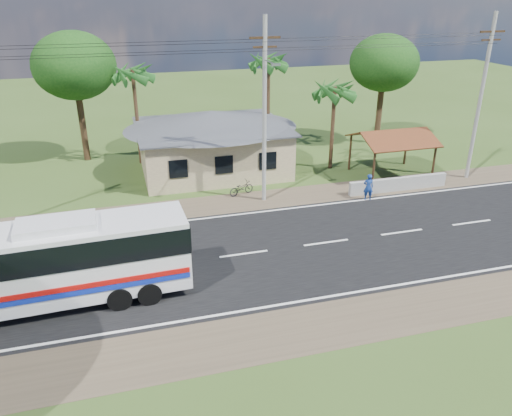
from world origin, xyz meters
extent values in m
plane|color=#334C1B|center=(0.00, 0.00, 0.00)|extent=(120.00, 120.00, 0.00)
cube|color=black|center=(0.00, 0.00, 0.01)|extent=(120.00, 10.00, 0.02)
cube|color=brown|center=(0.00, 6.50, 0.01)|extent=(120.00, 3.00, 0.01)
cube|color=brown|center=(0.00, -6.50, 0.01)|extent=(120.00, 3.00, 0.01)
cube|color=silver|center=(0.00, 4.70, 0.03)|extent=(120.00, 0.15, 0.01)
cube|color=silver|center=(0.00, -4.70, 0.03)|extent=(120.00, 0.15, 0.01)
cube|color=silver|center=(0.00, 0.00, 0.03)|extent=(120.00, 0.15, 0.01)
cube|color=tan|center=(1.00, 13.00, 1.60)|extent=(10.00, 8.00, 3.20)
cube|color=#4C4F54|center=(1.00, 13.00, 3.25)|extent=(10.60, 8.60, 0.10)
pyramid|color=#4C4F54|center=(1.00, 13.00, 4.40)|extent=(12.40, 10.00, 1.20)
cube|color=black|center=(-2.00, 8.98, 1.70)|extent=(1.20, 0.08, 1.20)
cube|color=black|center=(1.00, 8.98, 1.70)|extent=(1.20, 0.08, 1.20)
cube|color=black|center=(4.00, 8.98, 1.70)|extent=(1.20, 0.08, 1.20)
cylinder|color=#3A2615|center=(10.70, 6.70, 1.30)|extent=(0.16, 0.16, 2.60)
cylinder|color=#3A2615|center=(10.70, 10.30, 1.30)|extent=(0.16, 0.16, 2.60)
cylinder|color=#3A2615|center=(15.30, 6.70, 1.30)|extent=(0.16, 0.16, 2.60)
cylinder|color=#3A2615|center=(15.30, 10.30, 1.30)|extent=(0.16, 0.16, 2.60)
cube|color=brown|center=(13.00, 7.40, 2.90)|extent=(5.20, 2.28, 0.90)
cube|color=brown|center=(13.00, 9.60, 2.90)|extent=(5.20, 2.28, 0.90)
cube|color=#3A2615|center=(13.00, 8.50, 3.25)|extent=(5.20, 0.12, 0.12)
cube|color=#9E9E99|center=(12.00, 5.60, 0.45)|extent=(7.00, 0.30, 0.90)
cylinder|color=#9E9E99|center=(3.00, 6.50, 5.50)|extent=(0.26, 0.26, 11.00)
cube|color=#3A2615|center=(3.00, 6.50, 9.80)|extent=(1.80, 0.12, 0.12)
cube|color=#3A2615|center=(3.00, 6.50, 9.30)|extent=(1.40, 0.10, 0.10)
cylinder|color=#9E9E99|center=(18.00, 6.50, 5.50)|extent=(0.26, 0.26, 11.00)
cube|color=#3A2615|center=(18.00, 6.50, 9.80)|extent=(1.80, 0.12, 0.12)
cube|color=#3A2615|center=(18.00, 6.50, 9.30)|extent=(1.40, 0.10, 0.10)
cylinder|color=gray|center=(3.00, 5.50, 8.60)|extent=(0.08, 2.00, 0.08)
cube|color=gray|center=(3.00, 4.50, 8.60)|extent=(0.50, 0.18, 0.12)
cylinder|color=black|center=(-5.00, 6.50, 9.60)|extent=(16.00, 0.02, 0.02)
cylinder|color=black|center=(10.50, 6.50, 9.60)|extent=(15.00, 0.02, 0.02)
cylinder|color=#47301E|center=(9.50, 11.00, 3.00)|extent=(0.28, 0.28, 6.00)
cylinder|color=#47301E|center=(6.00, 15.50, 3.75)|extent=(0.28, 0.28, 7.50)
cylinder|color=#47301E|center=(-4.00, 16.00, 3.50)|extent=(0.28, 0.28, 7.00)
cylinder|color=#47301E|center=(-8.00, 18.00, 2.97)|extent=(0.50, 0.50, 5.95)
ellipsoid|color=#133D10|center=(-8.00, 18.00, 7.15)|extent=(6.00, 6.00, 4.92)
cylinder|color=#47301E|center=(16.00, 16.00, 2.80)|extent=(0.50, 0.50, 5.60)
ellipsoid|color=#133D10|center=(16.00, 16.00, 6.72)|extent=(5.60, 5.60, 4.59)
cube|color=silver|center=(-9.26, -2.06, 2.00)|extent=(12.42, 3.02, 3.08)
cube|color=black|center=(-9.26, -2.06, 2.77)|extent=(12.47, 3.08, 1.13)
cube|color=#A40C0A|center=(-9.22, -3.36, 1.44)|extent=(12.12, 0.48, 0.23)
cube|color=#0E239C|center=(-9.22, -3.36, 1.18)|extent=(12.12, 0.48, 0.23)
cube|color=silver|center=(-8.24, -2.02, 3.70)|extent=(3.14, 1.76, 0.31)
cylinder|color=black|center=(-6.14, -3.13, 0.51)|extent=(1.04, 0.40, 1.03)
cylinder|color=black|center=(-6.23, -0.76, 0.51)|extent=(1.04, 0.40, 1.03)
cylinder|color=black|center=(-4.91, -3.08, 0.51)|extent=(1.04, 0.40, 1.03)
cylinder|color=black|center=(-4.99, -0.72, 0.51)|extent=(1.04, 0.40, 1.03)
imported|color=black|center=(1.83, 7.71, 0.46)|extent=(1.86, 1.15, 0.92)
imported|color=navy|center=(9.31, 4.69, 0.87)|extent=(0.72, 0.58, 1.73)
camera|label=1|loc=(-5.39, -21.44, 12.38)|focal=35.00mm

